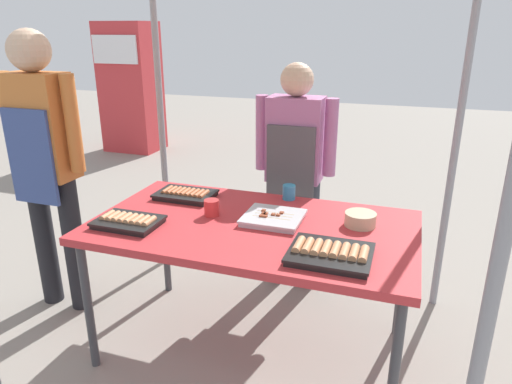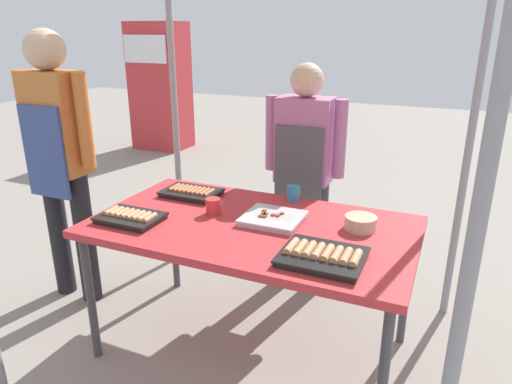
% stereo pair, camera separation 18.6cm
% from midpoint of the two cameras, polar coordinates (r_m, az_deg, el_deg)
% --- Properties ---
extents(ground_plane, '(18.00, 18.00, 0.00)m').
position_cam_midpoint_polar(ground_plane, '(2.71, 1.63, -18.64)').
color(ground_plane, gray).
extents(stall_table, '(1.60, 0.90, 0.75)m').
position_cam_midpoint_polar(stall_table, '(2.34, 1.80, -5.09)').
color(stall_table, '#C63338').
rests_on(stall_table, ground).
extents(tray_grilled_sausages, '(0.35, 0.29, 0.06)m').
position_cam_midpoint_polar(tray_grilled_sausages, '(1.99, 10.88, -7.77)').
color(tray_grilled_sausages, black).
rests_on(tray_grilled_sausages, stall_table).
extents(tray_meat_skewers, '(0.29, 0.27, 0.04)m').
position_cam_midpoint_polar(tray_meat_skewers, '(2.34, 4.39, -3.30)').
color(tray_meat_skewers, silver).
rests_on(tray_meat_skewers, stall_table).
extents(tray_pork_links, '(0.33, 0.22, 0.05)m').
position_cam_midpoint_polar(tray_pork_links, '(2.70, -6.01, -0.07)').
color(tray_pork_links, black).
rests_on(tray_pork_links, stall_table).
extents(tray_spring_rolls, '(0.31, 0.22, 0.05)m').
position_cam_midpoint_polar(tray_spring_rolls, '(2.40, -13.06, -3.06)').
color(tray_spring_rolls, black).
rests_on(tray_spring_rolls, stall_table).
extents(condiment_bowl, '(0.15, 0.15, 0.07)m').
position_cam_midpoint_polar(condiment_bowl, '(2.32, 15.00, -3.72)').
color(condiment_bowl, '#BFB28C').
rests_on(condiment_bowl, stall_table).
extents(drink_cup_near_edge, '(0.08, 0.08, 0.08)m').
position_cam_midpoint_polar(drink_cup_near_edge, '(2.42, -3.10, -1.80)').
color(drink_cup_near_edge, red).
rests_on(drink_cup_near_edge, stall_table).
extents(drink_cup_by_wok, '(0.07, 0.07, 0.08)m').
position_cam_midpoint_polar(drink_cup_by_wok, '(2.63, 6.68, -0.17)').
color(drink_cup_by_wok, '#338CBF').
rests_on(drink_cup_by_wok, stall_table).
extents(vendor_woman, '(0.52, 0.22, 1.48)m').
position_cam_midpoint_polar(vendor_woman, '(2.95, 7.69, 3.52)').
color(vendor_woman, '#333842').
rests_on(vendor_woman, ground).
extents(customer_nearby, '(0.52, 0.23, 1.67)m').
position_cam_midpoint_polar(customer_nearby, '(2.97, -21.48, 5.02)').
color(customer_nearby, black).
rests_on(customer_nearby, ground).
extents(neighbor_stall_left, '(0.73, 0.59, 1.75)m').
position_cam_midpoint_polar(neighbor_stall_left, '(6.88, -10.91, 12.63)').
color(neighbor_stall_left, '#C63338').
rests_on(neighbor_stall_left, ground).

